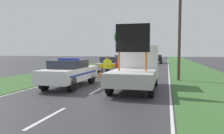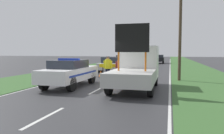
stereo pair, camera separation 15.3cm
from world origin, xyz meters
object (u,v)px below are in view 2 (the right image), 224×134
Objects in this scene: traffic_cone_lane_edge at (101,74)px; queued_car_sedan_black at (159,59)px; queued_car_sedan_silver at (112,64)px; traffic_cone_near_truck at (132,77)px; traffic_cone_behind_barrier at (114,80)px; work_truck at (137,67)px; roadside_tree_near_left at (123,37)px; police_car at (70,72)px; queued_car_van_white at (125,61)px; road_barrier at (117,67)px; roadside_tree_near_right at (129,37)px; utility_pole at (180,15)px; queued_car_suv_grey at (132,60)px; traffic_cone_centre_front at (80,76)px; traffic_cone_near_police at (90,74)px; police_officer at (108,66)px; pedestrian_civilian at (120,67)px.

traffic_cone_lane_edge is 22.45m from queued_car_sedan_black.
queued_car_sedan_silver is at bearing 79.46° from queued_car_sedan_black.
traffic_cone_near_truck is 0.95× the size of traffic_cone_behind_barrier.
roadside_tree_near_left is (-8.86, 37.53, 4.33)m from work_truck.
police_car is at bearing -82.38° from roadside_tree_near_left.
queued_car_sedan_black is at bearing 88.60° from traffic_cone_near_truck.
traffic_cone_behind_barrier is at bearing -18.25° from work_truck.
traffic_cone_lane_edge is 0.13× the size of queued_car_sedan_black.
work_truck is 14.67m from queued_car_van_white.
queued_car_sedan_silver reaches higher than traffic_cone_behind_barrier.
roadside_tree_near_right reaches higher than road_barrier.
utility_pole reaches higher than traffic_cone_behind_barrier.
roadside_tree_near_left is (-5.36, 33.13, 5.22)m from traffic_cone_lane_edge.
queued_car_sedan_silver is at bearing 90.40° from queued_car_suv_grey.
police_car is 4.35m from traffic_cone_near_truck.
traffic_cone_centre_front is 24.72m from queued_car_sedan_black.
traffic_cone_behind_barrier is 0.18× the size of queued_car_sedan_black.
utility_pole is at bearing 3.35° from traffic_cone_near_police.
work_truck is 9.88× the size of traffic_cone_lane_edge.
queued_car_suv_grey is at bearing -89.60° from queued_car_sedan_silver.
traffic_cone_near_police is at bearing 165.81° from road_barrier.
traffic_cone_behind_barrier is (0.91, -1.93, -0.66)m from police_officer.
police_officer is 1.78m from traffic_cone_near_truck.
queued_car_van_white reaches higher than queued_car_sedan_silver.
queued_car_sedan_silver is 18.78m from queued_car_sedan_black.
queued_car_suv_grey is 7.77m from queued_car_sedan_black.
traffic_cone_behind_barrier is at bearing 105.33° from queued_car_sedan_silver.
police_car is 2.85m from traffic_cone_centre_front.
queued_car_van_white is 1.01× the size of queued_car_suv_grey.
queued_car_sedan_black is 14.79m from roadside_tree_near_left.
roadside_tree_near_right is at bearing 106.47° from utility_pole.
police_officer is 5.93m from queued_car_sedan_silver.
pedestrian_civilian is 0.37× the size of queued_car_suv_grey.
police_car is 1.82× the size of road_barrier.
traffic_cone_centre_front is 8.05m from utility_pole.
traffic_cone_near_truck is 1.26× the size of traffic_cone_lane_edge.
utility_pole is at bearing -71.61° from roadside_tree_near_left.
police_car is 6.88× the size of traffic_cone_behind_barrier.
utility_pole is at bearing -126.18° from work_truck.
police_car is at bearing 82.28° from queued_car_sedan_black.
roadside_tree_near_left is 0.83× the size of utility_pole.
traffic_cone_behind_barrier is 0.08× the size of utility_pole.
traffic_cone_near_police is 0.15× the size of queued_car_sedan_silver.
pedestrian_civilian is 0.37× the size of queued_car_van_white.
roadside_tree_near_right is at bearing -77.75° from queued_car_suv_grey.
roadside_tree_near_left is (-4.54, 35.29, 5.23)m from traffic_cone_centre_front.
pedestrian_civilian is at bearing -154.65° from police_officer.
queued_car_sedan_silver is at bearing -56.13° from police_officer.
police_officer is 24.37m from queued_car_sedan_black.
work_truck is 36.92m from roadside_tree_near_right.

